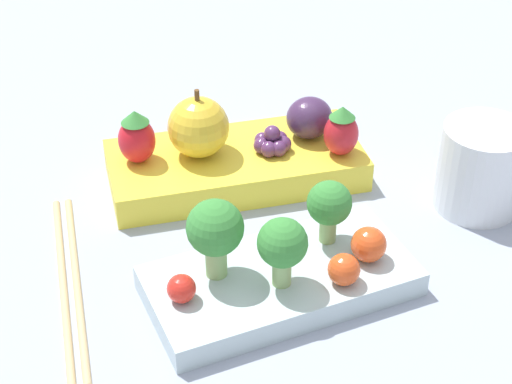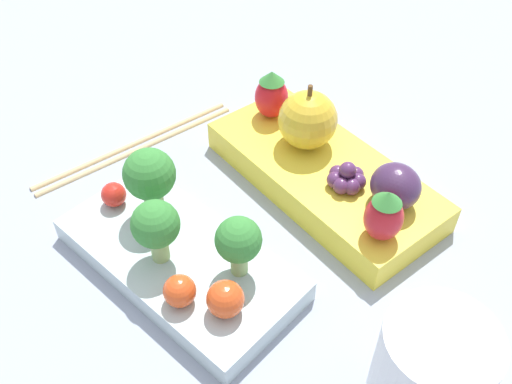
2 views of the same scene
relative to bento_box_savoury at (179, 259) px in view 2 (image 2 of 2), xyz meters
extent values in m
plane|color=#939EB2|center=(-0.01, -0.07, -0.01)|extent=(4.00, 4.00, 0.00)
cube|color=silver|center=(0.00, 0.00, 0.00)|extent=(0.20, 0.10, 0.02)
cube|color=yellow|center=(-0.02, -0.15, 0.00)|extent=(0.23, 0.12, 0.03)
cylinder|color=#93B770|center=(0.04, -0.01, 0.02)|extent=(0.02, 0.02, 0.02)
sphere|color=#388438|center=(0.04, -0.01, 0.05)|extent=(0.04, 0.04, 0.04)
cylinder|color=#93B770|center=(0.00, 0.01, 0.02)|extent=(0.01, 0.01, 0.02)
sphere|color=#388438|center=(0.00, 0.01, 0.05)|extent=(0.04, 0.04, 0.04)
cylinder|color=#93B770|center=(-0.05, -0.02, 0.02)|extent=(0.01, 0.01, 0.02)
sphere|color=#388438|center=(-0.05, -0.02, 0.04)|extent=(0.03, 0.03, 0.03)
sphere|color=#DB4C1E|center=(-0.04, 0.03, 0.02)|extent=(0.02, 0.02, 0.02)
sphere|color=red|center=(0.08, 0.00, 0.02)|extent=(0.02, 0.02, 0.02)
sphere|color=#DB4C1E|center=(-0.07, 0.01, 0.02)|extent=(0.03, 0.03, 0.03)
sphere|color=gold|center=(0.01, -0.16, 0.04)|extent=(0.05, 0.05, 0.05)
cylinder|color=brown|center=(0.01, -0.16, 0.07)|extent=(0.00, 0.00, 0.01)
ellipsoid|color=red|center=(-0.10, -0.12, 0.04)|extent=(0.03, 0.03, 0.04)
cone|color=#388438|center=(-0.10, -0.12, 0.06)|extent=(0.02, 0.02, 0.01)
ellipsoid|color=red|center=(0.06, -0.17, 0.04)|extent=(0.03, 0.03, 0.04)
cone|color=#388438|center=(0.06, -0.17, 0.06)|extent=(0.02, 0.02, 0.01)
ellipsoid|color=#42284C|center=(-0.09, -0.15, 0.04)|extent=(0.04, 0.04, 0.04)
sphere|color=#562D5B|center=(-0.04, -0.14, 0.02)|extent=(0.01, 0.01, 0.01)
sphere|color=#562D5B|center=(-0.04, -0.13, 0.02)|extent=(0.01, 0.01, 0.01)
sphere|color=#562D5B|center=(-0.05, -0.13, 0.02)|extent=(0.01, 0.01, 0.01)
sphere|color=#562D5B|center=(-0.06, -0.14, 0.02)|extent=(0.01, 0.01, 0.01)
sphere|color=#562D5B|center=(-0.06, -0.14, 0.02)|extent=(0.01, 0.01, 0.01)
sphere|color=#562D5B|center=(-0.05, -0.15, 0.02)|extent=(0.01, 0.01, 0.01)
sphere|color=#562D5B|center=(-0.04, -0.15, 0.02)|extent=(0.01, 0.01, 0.01)
sphere|color=#562D5B|center=(-0.05, -0.14, 0.03)|extent=(0.01, 0.01, 0.01)
cylinder|color=silver|center=(-0.19, -0.04, 0.03)|extent=(0.07, 0.07, 0.07)
cylinder|color=tan|center=(0.15, -0.06, -0.01)|extent=(0.03, 0.21, 0.01)
cylinder|color=tan|center=(0.14, -0.06, -0.01)|extent=(0.03, 0.21, 0.01)
camera|label=1|loc=(0.18, 0.43, 0.42)|focal=60.00mm
camera|label=2|loc=(-0.24, 0.15, 0.35)|focal=40.00mm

